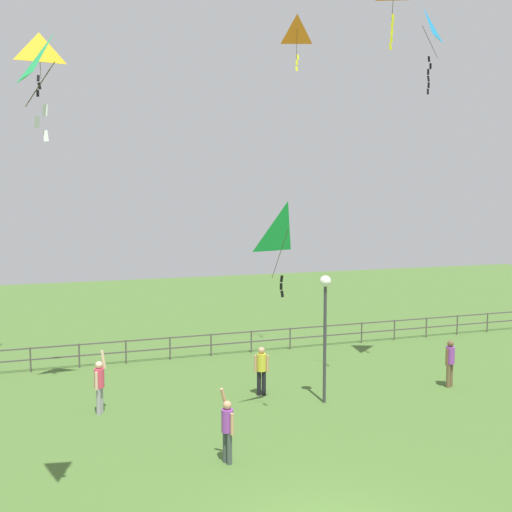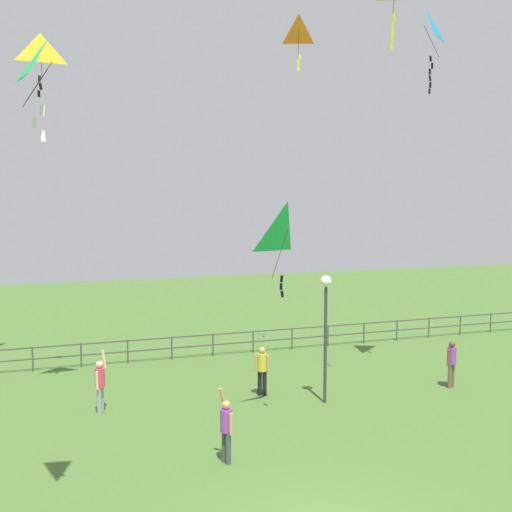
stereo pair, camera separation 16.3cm
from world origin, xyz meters
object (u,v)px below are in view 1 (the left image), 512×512
at_px(kite_1, 297,30).
at_px(kite_8, 288,231).
at_px(person_0, 227,426).
at_px(lamppost, 325,310).
at_px(kite_6, 54,65).
at_px(person_2, 99,383).
at_px(kite_7, 423,28).
at_px(person_3, 450,360).
at_px(person_1, 261,368).
at_px(kite_3, 39,50).

relative_size(kite_1, kite_8, 0.77).
relative_size(person_0, kite_1, 0.89).
distance_m(lamppost, person_0, 5.68).
xyz_separation_m(person_0, kite_6, (-3.80, -2.39, 7.84)).
distance_m(person_0, kite_8, 5.48).
bearing_deg(person_0, kite_8, 37.28).
bearing_deg(kite_1, person_2, -157.06).
distance_m(kite_1, kite_7, 4.72).
bearing_deg(lamppost, person_3, 0.27).
distance_m(lamppost, person_2, 7.29).
height_order(person_2, kite_6, kite_6).
height_order(lamppost, kite_8, kite_8).
distance_m(kite_1, kite_6, 14.22).
height_order(person_1, kite_7, kite_7).
xyz_separation_m(lamppost, person_2, (-6.87, 1.32, -2.05)).
distance_m(person_2, kite_6, 10.50).
distance_m(person_1, kite_6, 12.24).
bearing_deg(person_0, kite_1, 56.82).
height_order(person_0, kite_1, kite_1).
relative_size(lamppost, kite_8, 1.53).
relative_size(lamppost, person_1, 2.52).
bearing_deg(kite_6, lamppost, 35.12).
distance_m(lamppost, kite_6, 11.33).
bearing_deg(lamppost, kite_7, 16.59).
bearing_deg(kite_8, person_1, 85.10).
relative_size(person_2, kite_1, 0.92).
distance_m(person_2, kite_1, 14.68).
bearing_deg(person_0, kite_6, -147.87).
bearing_deg(person_2, kite_6, -99.15).
xyz_separation_m(kite_1, kite_6, (-8.94, -10.24, -4.16)).
xyz_separation_m(person_2, person_3, (11.68, -1.29, -0.01)).
height_order(kite_1, kite_7, kite_1).
bearing_deg(kite_8, person_3, 12.71).
distance_m(lamppost, kite_1, 10.98).
relative_size(person_2, kite_8, 0.71).
bearing_deg(kite_6, person_1, 47.70).
xyz_separation_m(kite_1, kite_7, (3.27, -3.37, -0.54)).
distance_m(person_0, person_2, 5.28).
xyz_separation_m(person_2, kite_8, (4.97, -2.81, 4.64)).
xyz_separation_m(kite_3, kite_7, (12.51, -1.19, 1.49)).
bearing_deg(kite_8, kite_1, 64.98).
distance_m(person_2, person_3, 11.75).
bearing_deg(kite_1, person_3, -50.05).
bearing_deg(person_2, person_3, -6.32).
height_order(lamppost, person_0, lamppost).
height_order(kite_1, kite_3, kite_1).
xyz_separation_m(person_2, kite_7, (11.09, -0.06, 11.43)).
bearing_deg(kite_1, kite_6, -131.11).
bearing_deg(person_0, kite_3, 125.88).
relative_size(kite_3, kite_8, 0.70).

